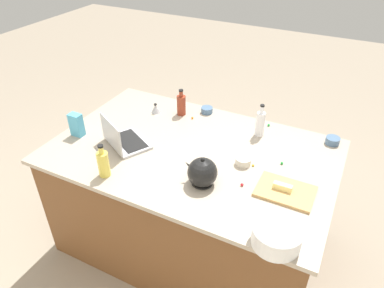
{
  "coord_description": "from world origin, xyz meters",
  "views": [
    {
      "loc": [
        -0.89,
        1.76,
        2.3
      ],
      "look_at": [
        0.0,
        0.0,
        0.95
      ],
      "focal_mm": 33.37,
      "sensor_mm": 36.0,
      "label": 1
    }
  ],
  "objects_px": {
    "kettle": "(202,173)",
    "ramekin_wide": "(207,110)",
    "candy_bag": "(77,125)",
    "ramekin_medium": "(243,161)",
    "butter_stick_left": "(283,187)",
    "mixing_bowl_large": "(277,235)",
    "bottle_oil": "(103,163)",
    "bottle_vinegar": "(260,123)",
    "laptop": "(123,140)",
    "bottle_soy": "(181,105)",
    "cutting_board": "(285,191)",
    "ramekin_small": "(333,141)",
    "kitchen_timer": "(156,108)"
  },
  "relations": [
    {
      "from": "bottle_vinegar",
      "to": "ramekin_wide",
      "type": "bearing_deg",
      "value": -15.19
    },
    {
      "from": "kettle",
      "to": "butter_stick_left",
      "type": "relative_size",
      "value": 1.94
    },
    {
      "from": "kettle",
      "to": "ramekin_wide",
      "type": "distance_m",
      "value": 0.86
    },
    {
      "from": "butter_stick_left",
      "to": "kitchen_timer",
      "type": "relative_size",
      "value": 1.43
    },
    {
      "from": "bottle_vinegar",
      "to": "bottle_oil",
      "type": "relative_size",
      "value": 1.11
    },
    {
      "from": "bottle_soy",
      "to": "mixing_bowl_large",
      "type": "bearing_deg",
      "value": 137.78
    },
    {
      "from": "mixing_bowl_large",
      "to": "cutting_board",
      "type": "bearing_deg",
      "value": -82.29
    },
    {
      "from": "ramekin_medium",
      "to": "laptop",
      "type": "bearing_deg",
      "value": 11.78
    },
    {
      "from": "bottle_soy",
      "to": "ramekin_wide",
      "type": "relative_size",
      "value": 2.31
    },
    {
      "from": "ramekin_medium",
      "to": "candy_bag",
      "type": "relative_size",
      "value": 0.58
    },
    {
      "from": "butter_stick_left",
      "to": "ramekin_medium",
      "type": "bearing_deg",
      "value": -26.1
    },
    {
      "from": "candy_bag",
      "to": "bottle_oil",
      "type": "bearing_deg",
      "value": 148.79
    },
    {
      "from": "mixing_bowl_large",
      "to": "kitchen_timer",
      "type": "xyz_separation_m",
      "value": [
        1.22,
        -0.86,
        -0.02
      ]
    },
    {
      "from": "bottle_vinegar",
      "to": "ramekin_medium",
      "type": "height_order",
      "value": "bottle_vinegar"
    },
    {
      "from": "cutting_board",
      "to": "ramekin_small",
      "type": "distance_m",
      "value": 0.67
    },
    {
      "from": "ramekin_small",
      "to": "ramekin_wide",
      "type": "height_order",
      "value": "ramekin_small"
    },
    {
      "from": "kettle",
      "to": "candy_bag",
      "type": "bearing_deg",
      "value": -4.34
    },
    {
      "from": "mixing_bowl_large",
      "to": "bottle_oil",
      "type": "relative_size",
      "value": 1.15
    },
    {
      "from": "kettle",
      "to": "kitchen_timer",
      "type": "bearing_deg",
      "value": -41.16
    },
    {
      "from": "cutting_board",
      "to": "kettle",
      "type": "bearing_deg",
      "value": 16.86
    },
    {
      "from": "ramekin_small",
      "to": "ramekin_medium",
      "type": "bearing_deg",
      "value": 46.75
    },
    {
      "from": "laptop",
      "to": "bottle_vinegar",
      "type": "bearing_deg",
      "value": -145.38
    },
    {
      "from": "cutting_board",
      "to": "ramekin_medium",
      "type": "relative_size",
      "value": 3.35
    },
    {
      "from": "bottle_oil",
      "to": "ramekin_wide",
      "type": "distance_m",
      "value": 1.02
    },
    {
      "from": "ramekin_small",
      "to": "kitchen_timer",
      "type": "bearing_deg",
      "value": 7.55
    },
    {
      "from": "ramekin_medium",
      "to": "candy_bag",
      "type": "height_order",
      "value": "candy_bag"
    },
    {
      "from": "kettle",
      "to": "candy_bag",
      "type": "xyz_separation_m",
      "value": [
        1.03,
        -0.08,
        0.01
      ]
    },
    {
      "from": "butter_stick_left",
      "to": "ramekin_wide",
      "type": "distance_m",
      "value": 1.02
    },
    {
      "from": "kettle",
      "to": "ramekin_small",
      "type": "xyz_separation_m",
      "value": [
        -0.63,
        -0.79,
        -0.05
      ]
    },
    {
      "from": "laptop",
      "to": "bottle_vinegar",
      "type": "distance_m",
      "value": 0.97
    },
    {
      "from": "laptop",
      "to": "cutting_board",
      "type": "bearing_deg",
      "value": -178.66
    },
    {
      "from": "mixing_bowl_large",
      "to": "bottle_oil",
      "type": "bearing_deg",
      "value": -2.56
    },
    {
      "from": "kettle",
      "to": "cutting_board",
      "type": "xyz_separation_m",
      "value": [
        -0.47,
        -0.14,
        -0.07
      ]
    },
    {
      "from": "bottle_vinegar",
      "to": "cutting_board",
      "type": "relative_size",
      "value": 0.74
    },
    {
      "from": "ramekin_wide",
      "to": "kitchen_timer",
      "type": "xyz_separation_m",
      "value": [
        0.37,
        0.18,
        0.01
      ]
    },
    {
      "from": "kettle",
      "to": "ramekin_small",
      "type": "distance_m",
      "value": 1.01
    },
    {
      "from": "mixing_bowl_large",
      "to": "bottle_vinegar",
      "type": "distance_m",
      "value": 0.99
    },
    {
      "from": "bottle_soy",
      "to": "kitchen_timer",
      "type": "bearing_deg",
      "value": 19.4
    },
    {
      "from": "candy_bag",
      "to": "laptop",
      "type": "bearing_deg",
      "value": -174.2
    },
    {
      "from": "kettle",
      "to": "ramekin_medium",
      "type": "height_order",
      "value": "kettle"
    },
    {
      "from": "bottle_oil",
      "to": "cutting_board",
      "type": "bearing_deg",
      "value": -161.7
    },
    {
      "from": "mixing_bowl_large",
      "to": "kitchen_timer",
      "type": "distance_m",
      "value": 1.49
    },
    {
      "from": "laptop",
      "to": "kettle",
      "type": "height_order",
      "value": "laptop"
    },
    {
      "from": "ramekin_small",
      "to": "kitchen_timer",
      "type": "height_order",
      "value": "kitchen_timer"
    },
    {
      "from": "kettle",
      "to": "cutting_board",
      "type": "relative_size",
      "value": 0.65
    },
    {
      "from": "bottle_oil",
      "to": "butter_stick_left",
      "type": "relative_size",
      "value": 2.01
    },
    {
      "from": "laptop",
      "to": "ramekin_medium",
      "type": "height_order",
      "value": "laptop"
    },
    {
      "from": "cutting_board",
      "to": "ramekin_small",
      "type": "bearing_deg",
      "value": -104.09
    },
    {
      "from": "bottle_vinegar",
      "to": "ramekin_medium",
      "type": "distance_m",
      "value": 0.39
    },
    {
      "from": "butter_stick_left",
      "to": "bottle_vinegar",
      "type": "bearing_deg",
      "value": -59.41
    }
  ]
}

